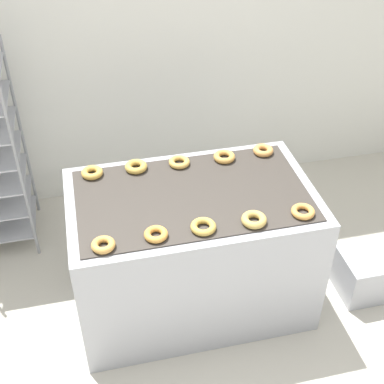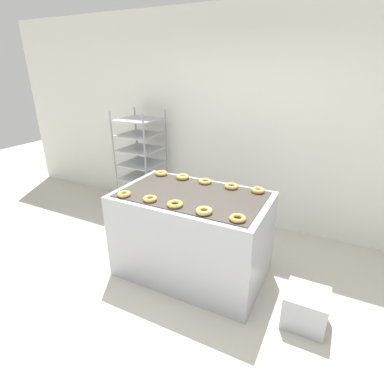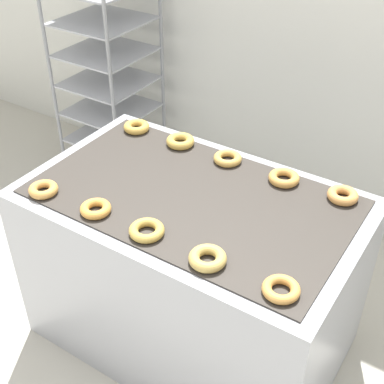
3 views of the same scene
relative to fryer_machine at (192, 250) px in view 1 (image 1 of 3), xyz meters
name	(u,v)px [view 1 (image 1 of 3)]	position (x,y,z in m)	size (l,w,h in m)	color
wall_back	(150,32)	(0.00, 1.42, 0.94)	(8.00, 0.05, 2.80)	silver
fryer_machine	(192,250)	(0.00, 0.00, 0.00)	(1.51, 0.92, 0.92)	#A8AAB2
glaze_bin	(365,273)	(1.20, -0.20, -0.30)	(0.35, 0.34, 0.32)	#A8AAB2
donut_near_leftmost	(103,245)	(-0.56, -0.34, 0.48)	(0.13, 0.13, 0.04)	gold
donut_near_left	(156,234)	(-0.28, -0.32, 0.48)	(0.13, 0.13, 0.04)	gold
donut_near_center	(203,227)	(-0.01, -0.32, 0.48)	(0.14, 0.14, 0.04)	gold
donut_near_right	(254,220)	(0.28, -0.33, 0.48)	(0.15, 0.15, 0.04)	tan
donut_near_rightmost	(303,212)	(0.58, -0.32, 0.48)	(0.14, 0.14, 0.04)	gold
donut_far_leftmost	(92,173)	(-0.57, 0.34, 0.48)	(0.14, 0.14, 0.04)	gold
donut_far_left	(136,167)	(-0.29, 0.34, 0.48)	(0.14, 0.14, 0.04)	gold
donut_far_center	(179,162)	(-0.01, 0.33, 0.48)	(0.14, 0.14, 0.04)	gold
donut_far_right	(224,157)	(0.29, 0.32, 0.48)	(0.14, 0.14, 0.04)	gold
donut_far_rightmost	(263,150)	(0.57, 0.34, 0.48)	(0.14, 0.14, 0.04)	#DD974E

